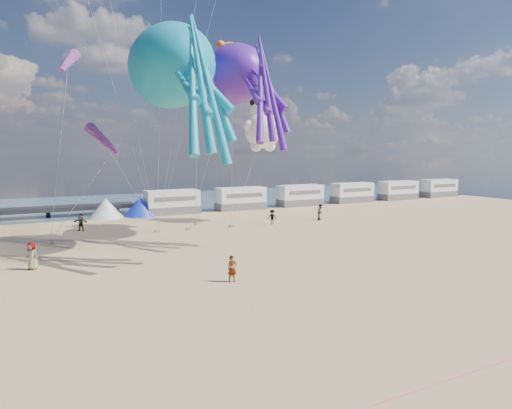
% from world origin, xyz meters
% --- Properties ---
extents(ground, '(120.00, 120.00, 0.00)m').
position_xyz_m(ground, '(0.00, 0.00, 0.00)').
color(ground, tan).
rests_on(ground, ground).
extents(water, '(120.00, 120.00, 0.00)m').
position_xyz_m(water, '(0.00, 55.00, 0.02)').
color(water, '#395D6D').
rests_on(water, ground).
extents(motorhome_0, '(6.60, 2.50, 3.00)m').
position_xyz_m(motorhome_0, '(6.00, 40.00, 1.50)').
color(motorhome_0, silver).
rests_on(motorhome_0, ground).
extents(motorhome_1, '(6.60, 2.50, 3.00)m').
position_xyz_m(motorhome_1, '(15.50, 40.00, 1.50)').
color(motorhome_1, silver).
rests_on(motorhome_1, ground).
extents(motorhome_2, '(6.60, 2.50, 3.00)m').
position_xyz_m(motorhome_2, '(25.00, 40.00, 1.50)').
color(motorhome_2, silver).
rests_on(motorhome_2, ground).
extents(motorhome_3, '(6.60, 2.50, 3.00)m').
position_xyz_m(motorhome_3, '(34.50, 40.00, 1.50)').
color(motorhome_3, silver).
rests_on(motorhome_3, ground).
extents(motorhome_4, '(6.60, 2.50, 3.00)m').
position_xyz_m(motorhome_4, '(44.00, 40.00, 1.50)').
color(motorhome_4, silver).
rests_on(motorhome_4, ground).
extents(motorhome_5, '(6.60, 2.50, 3.00)m').
position_xyz_m(motorhome_5, '(53.50, 40.00, 1.50)').
color(motorhome_5, silver).
rests_on(motorhome_5, ground).
extents(tent_white, '(4.00, 4.00, 2.40)m').
position_xyz_m(tent_white, '(-2.00, 40.00, 1.20)').
color(tent_white, white).
rests_on(tent_white, ground).
extents(tent_blue, '(4.00, 4.00, 2.40)m').
position_xyz_m(tent_blue, '(2.00, 40.00, 1.20)').
color(tent_blue, '#1933CC').
rests_on(tent_blue, ground).
extents(rope_line, '(34.00, 0.03, 0.03)m').
position_xyz_m(rope_line, '(0.00, -5.00, 0.02)').
color(rope_line, '#F2338C').
rests_on(rope_line, ground).
extents(standing_person, '(0.59, 0.39, 1.60)m').
position_xyz_m(standing_person, '(0.16, 9.24, 0.80)').
color(standing_person, tan).
rests_on(standing_person, ground).
extents(beachgoer_0, '(0.81, 0.75, 1.85)m').
position_xyz_m(beachgoer_0, '(-10.38, 17.97, 0.93)').
color(beachgoer_0, '#7F6659').
rests_on(beachgoer_0, ground).
extents(beachgoer_1, '(1.08, 1.01, 1.85)m').
position_xyz_m(beachgoer_1, '(19.41, 27.13, 0.92)').
color(beachgoer_1, '#7F6659').
rests_on(beachgoer_1, ground).
extents(beachgoer_2, '(0.96, 0.90, 1.58)m').
position_xyz_m(beachgoer_2, '(13.06, 27.10, 0.79)').
color(beachgoer_2, '#7F6659').
rests_on(beachgoer_2, ground).
extents(beachgoer_4, '(1.04, 0.91, 1.68)m').
position_xyz_m(beachgoer_4, '(-5.69, 32.36, 0.84)').
color(beachgoer_4, '#7F6659').
rests_on(beachgoer_4, ground).
extents(sandbag_a, '(0.50, 0.35, 0.22)m').
position_xyz_m(sandbag_a, '(-8.76, 26.97, 0.11)').
color(sandbag_a, gray).
rests_on(sandbag_a, ground).
extents(sandbag_b, '(0.50, 0.35, 0.22)m').
position_xyz_m(sandbag_b, '(3.91, 28.00, 0.11)').
color(sandbag_b, gray).
rests_on(sandbag_b, ground).
extents(sandbag_c, '(0.50, 0.35, 0.22)m').
position_xyz_m(sandbag_c, '(8.48, 27.50, 0.11)').
color(sandbag_c, gray).
rests_on(sandbag_c, ground).
extents(sandbag_d, '(0.50, 0.35, 0.22)m').
position_xyz_m(sandbag_d, '(5.85, 30.77, 0.11)').
color(sandbag_d, gray).
rests_on(sandbag_d, ground).
extents(sandbag_e, '(0.50, 0.35, 0.22)m').
position_xyz_m(sandbag_e, '(0.79, 28.05, 0.11)').
color(sandbag_e, gray).
rests_on(sandbag_e, ground).
extents(kite_octopus_teal, '(8.91, 12.39, 13.02)m').
position_xyz_m(kite_octopus_teal, '(0.02, 20.10, 14.32)').
color(kite_octopus_teal, teal).
extents(kite_octopus_purple, '(6.62, 11.12, 11.89)m').
position_xyz_m(kite_octopus_purple, '(6.69, 22.97, 14.64)').
color(kite_octopus_purple, '#511A97').
extents(kite_panda, '(5.01, 4.74, 6.78)m').
position_xyz_m(kite_panda, '(12.97, 29.07, 10.09)').
color(kite_panda, white).
extents(kite_teddy_orange, '(5.34, 5.06, 7.06)m').
position_xyz_m(kite_teddy_orange, '(7.89, 25.96, 14.85)').
color(kite_teddy_orange, orange).
extents(windsock_left, '(2.91, 7.56, 7.52)m').
position_xyz_m(windsock_left, '(-6.72, 26.65, 15.15)').
color(windsock_left, red).
extents(windsock_mid, '(2.97, 6.50, 6.51)m').
position_xyz_m(windsock_mid, '(2.61, 21.77, 12.73)').
color(windsock_mid, red).
extents(windsock_right, '(2.44, 4.35, 4.33)m').
position_xyz_m(windsock_right, '(-4.94, 21.82, 8.66)').
color(windsock_right, red).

